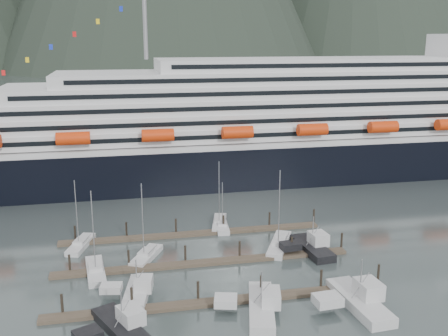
{
  "coord_description": "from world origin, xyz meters",
  "views": [
    {
      "loc": [
        -17.95,
        -73.95,
        35.53
      ],
      "look_at": [
        2.12,
        22.0,
        10.93
      ],
      "focal_mm": 42.0,
      "sensor_mm": 36.0,
      "label": 1
    }
  ],
  "objects_px": {
    "sailboat_e": "(81,245)",
    "sailboat_g": "(219,223)",
    "sailboat_d": "(279,245)",
    "trawler_c": "(260,305)",
    "sailboat_f": "(222,227)",
    "trawler_a": "(122,328)",
    "trawler_d": "(358,300)",
    "trawler_e": "(312,247)",
    "trawler_b": "(136,291)",
    "sailboat_a": "(146,256)",
    "sailboat_b": "(96,271)",
    "cruise_ship": "(302,129)"
  },
  "relations": [
    {
      "from": "sailboat_d",
      "to": "trawler_e",
      "type": "relative_size",
      "value": 1.33
    },
    {
      "from": "trawler_d",
      "to": "trawler_e",
      "type": "distance_m",
      "value": 19.02
    },
    {
      "from": "sailboat_e",
      "to": "trawler_b",
      "type": "bearing_deg",
      "value": -140.06
    },
    {
      "from": "sailboat_b",
      "to": "trawler_b",
      "type": "distance_m",
      "value": 10.54
    },
    {
      "from": "trawler_c",
      "to": "trawler_d",
      "type": "distance_m",
      "value": 13.44
    },
    {
      "from": "sailboat_d",
      "to": "trawler_c",
      "type": "xyz_separation_m",
      "value": [
        -9.14,
        -20.4,
        0.41
      ]
    },
    {
      "from": "trawler_c",
      "to": "trawler_e",
      "type": "distance_m",
      "value": 22.33
    },
    {
      "from": "sailboat_g",
      "to": "trawler_d",
      "type": "xyz_separation_m",
      "value": [
        12.23,
        -34.79,
        0.54
      ]
    },
    {
      "from": "sailboat_f",
      "to": "trawler_a",
      "type": "bearing_deg",
      "value": 155.92
    },
    {
      "from": "sailboat_b",
      "to": "trawler_a",
      "type": "height_order",
      "value": "sailboat_b"
    },
    {
      "from": "sailboat_b",
      "to": "trawler_a",
      "type": "distance_m",
      "value": 18.36
    },
    {
      "from": "cruise_ship",
      "to": "trawler_a",
      "type": "bearing_deg",
      "value": -124.73
    },
    {
      "from": "trawler_e",
      "to": "sailboat_f",
      "type": "bearing_deg",
      "value": 36.75
    },
    {
      "from": "sailboat_a",
      "to": "sailboat_f",
      "type": "bearing_deg",
      "value": -26.78
    },
    {
      "from": "sailboat_g",
      "to": "trawler_b",
      "type": "relative_size",
      "value": 1.35
    },
    {
      "from": "sailboat_g",
      "to": "trawler_b",
      "type": "bearing_deg",
      "value": 160.68
    },
    {
      "from": "trawler_b",
      "to": "trawler_e",
      "type": "bearing_deg",
      "value": -60.88
    },
    {
      "from": "sailboat_g",
      "to": "trawler_a",
      "type": "distance_m",
      "value": 40.01
    },
    {
      "from": "trawler_a",
      "to": "trawler_e",
      "type": "height_order",
      "value": "trawler_e"
    },
    {
      "from": "sailboat_e",
      "to": "sailboat_g",
      "type": "relative_size",
      "value": 0.95
    },
    {
      "from": "trawler_c",
      "to": "trawler_e",
      "type": "height_order",
      "value": "trawler_e"
    },
    {
      "from": "sailboat_a",
      "to": "trawler_b",
      "type": "distance_m",
      "value": 13.02
    },
    {
      "from": "trawler_d",
      "to": "trawler_e",
      "type": "height_order",
      "value": "trawler_d"
    },
    {
      "from": "trawler_a",
      "to": "trawler_d",
      "type": "distance_m",
      "value": 31.52
    },
    {
      "from": "sailboat_d",
      "to": "trawler_c",
      "type": "bearing_deg",
      "value": -177.7
    },
    {
      "from": "trawler_c",
      "to": "sailboat_g",
      "type": "bearing_deg",
      "value": 12.1
    },
    {
      "from": "sailboat_e",
      "to": "trawler_a",
      "type": "xyz_separation_m",
      "value": [
        6.45,
        -29.47,
        0.44
      ]
    },
    {
      "from": "sailboat_d",
      "to": "sailboat_e",
      "type": "height_order",
      "value": "sailboat_d"
    },
    {
      "from": "trawler_e",
      "to": "sailboat_b",
      "type": "bearing_deg",
      "value": 86.56
    },
    {
      "from": "sailboat_e",
      "to": "trawler_e",
      "type": "relative_size",
      "value": 1.16
    },
    {
      "from": "trawler_a",
      "to": "trawler_b",
      "type": "xyz_separation_m",
      "value": [
        2.22,
        9.24,
        -0.03
      ]
    },
    {
      "from": "sailboat_b",
      "to": "trawler_e",
      "type": "height_order",
      "value": "sailboat_b"
    },
    {
      "from": "cruise_ship",
      "to": "sailboat_f",
      "type": "height_order",
      "value": "cruise_ship"
    },
    {
      "from": "trawler_b",
      "to": "trawler_c",
      "type": "bearing_deg",
      "value": -104.34
    },
    {
      "from": "sailboat_b",
      "to": "trawler_d",
      "type": "height_order",
      "value": "sailboat_b"
    },
    {
      "from": "sailboat_a",
      "to": "trawler_a",
      "type": "distance_m",
      "value": 22.51
    },
    {
      "from": "sailboat_f",
      "to": "sailboat_g",
      "type": "bearing_deg",
      "value": 11.0
    },
    {
      "from": "sailboat_d",
      "to": "trawler_c",
      "type": "distance_m",
      "value": 22.36
    },
    {
      "from": "trawler_a",
      "to": "trawler_d",
      "type": "bearing_deg",
      "value": -114.39
    },
    {
      "from": "trawler_d",
      "to": "trawler_e",
      "type": "bearing_deg",
      "value": -5.84
    },
    {
      "from": "sailboat_d",
      "to": "trawler_a",
      "type": "bearing_deg",
      "value": 155.58
    },
    {
      "from": "sailboat_f",
      "to": "trawler_d",
      "type": "height_order",
      "value": "sailboat_f"
    },
    {
      "from": "sailboat_g",
      "to": "trawler_e",
      "type": "bearing_deg",
      "value": -126.72
    },
    {
      "from": "sailboat_f",
      "to": "trawler_e",
      "type": "xyz_separation_m",
      "value": [
        12.68,
        -13.97,
        0.51
      ]
    },
    {
      "from": "trawler_b",
      "to": "trawler_a",
      "type": "bearing_deg",
      "value": 177.05
    },
    {
      "from": "sailboat_f",
      "to": "trawler_c",
      "type": "xyz_separation_m",
      "value": [
        -1.27,
        -31.41,
        0.45
      ]
    },
    {
      "from": "sailboat_f",
      "to": "trawler_a",
      "type": "xyz_separation_m",
      "value": [
        -19.44,
        -33.24,
        0.46
      ]
    },
    {
      "from": "sailboat_f",
      "to": "sailboat_a",
      "type": "bearing_deg",
      "value": 132.85
    },
    {
      "from": "sailboat_f",
      "to": "trawler_b",
      "type": "distance_m",
      "value": 29.54
    },
    {
      "from": "sailboat_e",
      "to": "sailboat_f",
      "type": "relative_size",
      "value": 1.3
    }
  ]
}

